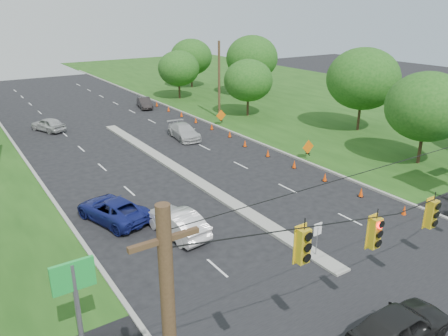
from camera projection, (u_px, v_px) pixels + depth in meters
ground at (414, 320)px, 18.85m from camera, size 160.00×160.00×0.00m
grass_right at (418, 124)px, 49.96m from camera, size 40.00×160.00×0.06m
cross_street at (414, 320)px, 18.85m from camera, size 160.00×14.00×0.02m
curb_left at (28, 165)px, 37.12m from camera, size 0.25×110.00×0.16m
curb_right at (226, 130)px, 47.53m from camera, size 0.25×110.00×0.16m
median at (183, 173)px, 35.28m from camera, size 1.00×34.00×0.18m
median_sign at (317, 233)px, 23.03m from camera, size 0.55×0.06×2.05m
utility_pole_far_right at (219, 80)px, 51.10m from camera, size 0.28×0.28×9.00m
cone_1 at (404, 210)px, 28.12m from camera, size 0.32×0.32×0.70m
cone_2 at (361, 192)px, 30.85m from camera, size 0.32×0.32×0.70m
cone_3 at (325, 177)px, 33.59m from camera, size 0.32×0.32×0.70m
cone_4 at (294, 164)px, 36.33m from camera, size 0.32×0.32×0.70m
cone_5 at (268, 153)px, 39.07m from camera, size 0.32×0.32×0.70m
cone_6 at (245, 143)px, 41.81m from camera, size 0.32×0.32×0.70m
cone_7 at (230, 134)px, 44.86m from camera, size 0.32×0.32×0.70m
cone_8 at (212, 127)px, 47.60m from camera, size 0.32×0.32×0.70m
cone_9 at (196, 120)px, 50.34m from camera, size 0.32×0.32×0.70m
cone_10 at (181, 114)px, 53.07m from camera, size 0.32×0.32×0.70m
cone_11 at (169, 109)px, 55.81m from camera, size 0.32×0.32×0.70m
cone_12 at (157, 104)px, 58.55m from camera, size 0.32×0.32×0.70m
cone_13 at (146, 100)px, 61.29m from camera, size 0.32×0.32×0.70m
work_sign_1 at (308, 148)px, 38.12m from camera, size 1.27×0.58×1.37m
work_sign_2 at (221, 116)px, 49.07m from camera, size 1.27×0.58×1.37m
tree_7 at (427, 107)px, 35.78m from camera, size 6.72×6.72×7.84m
tree_8 at (363, 79)px, 45.45m from camera, size 7.56×7.56×8.82m
tree_9 at (248, 80)px, 52.18m from camera, size 5.88×5.88×6.86m
tree_10 at (252, 58)px, 63.70m from camera, size 7.56×7.56×8.82m
tree_11 at (191, 57)px, 70.46m from camera, size 6.72×6.72×7.84m
tree_12 at (179, 68)px, 62.11m from camera, size 5.88×5.88×6.86m
black_sedan at (400, 326)px, 17.31m from camera, size 4.82×1.95×1.64m
white_sedan at (176, 222)px, 25.65m from camera, size 2.25×4.99×1.59m
blue_pickup at (113, 209)px, 27.35m from camera, size 3.90×5.84×1.49m
silver_car_far at (184, 131)px, 44.32m from camera, size 2.58×5.28×1.48m
silver_car_oncoming at (48, 124)px, 46.93m from camera, size 3.32×4.68×1.48m
dark_car_receding at (145, 103)px, 57.56m from camera, size 2.34×4.40×1.38m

